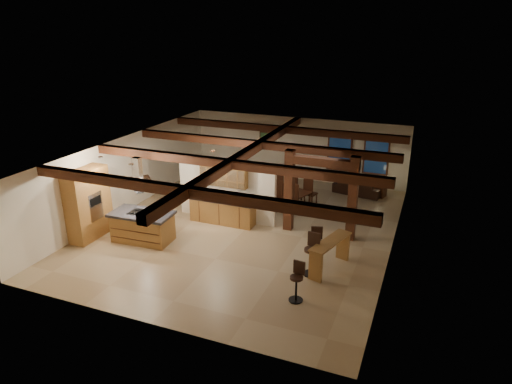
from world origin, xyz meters
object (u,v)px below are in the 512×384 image
dining_table (286,198)px  sofa (358,187)px  kitchen_island (143,226)px  bar_counter (330,250)px

dining_table → sofa: 3.42m
kitchen_island → sofa: size_ratio=1.05×
kitchen_island → bar_counter: bearing=3.9°
sofa → bar_counter: 6.76m
sofa → bar_counter: bar_counter is taller
kitchen_island → dining_table: size_ratio=1.13×
kitchen_island → bar_counter: (6.27, 0.42, 0.12)m
kitchen_island → dining_table: kitchen_island is taller
kitchen_island → dining_table: (3.46, 4.77, -0.19)m
dining_table → bar_counter: 5.18m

